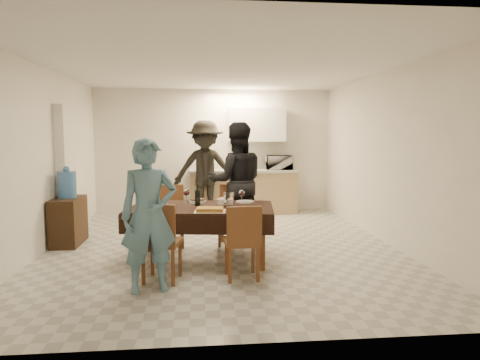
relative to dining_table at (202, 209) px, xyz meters
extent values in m
cube|color=beige|center=(0.29, 0.69, -0.68)|extent=(5.00, 6.00, 0.02)
cube|color=white|center=(0.29, 0.69, 1.92)|extent=(5.00, 6.00, 0.02)
cube|color=white|center=(0.29, 3.69, 0.62)|extent=(5.00, 0.02, 2.60)
cube|color=white|center=(0.29, -2.31, 0.62)|extent=(5.00, 0.02, 2.60)
cube|color=white|center=(-2.21, 0.69, 0.62)|extent=(0.02, 6.00, 2.60)
cube|color=white|center=(2.79, 0.69, 0.62)|extent=(0.02, 6.00, 2.60)
cube|color=white|center=(-2.13, 1.89, 0.37)|extent=(0.15, 1.40, 2.10)
cube|color=tan|center=(0.89, 3.37, -0.25)|extent=(2.20, 0.60, 0.86)
cube|color=#ABACA7|center=(0.89, 3.37, 0.20)|extent=(2.24, 0.64, 0.05)
cube|color=white|center=(1.19, 3.51, 1.17)|extent=(1.20, 0.34, 0.70)
cube|color=black|center=(0.00, 0.00, 0.01)|extent=(1.95, 1.29, 0.04)
cube|color=brown|center=(0.00, 0.00, -0.34)|extent=(0.07, 0.07, 0.68)
cube|color=brown|center=(-0.45, -0.75, -0.24)|extent=(0.48, 0.48, 0.05)
cube|color=brown|center=(-0.45, -0.93, 0.00)|extent=(0.41, 0.12, 0.44)
cube|color=brown|center=(0.45, -0.75, -0.26)|extent=(0.41, 0.41, 0.05)
cube|color=brown|center=(0.45, -0.93, -0.03)|extent=(0.39, 0.06, 0.42)
cube|color=brown|center=(-0.45, 0.75, -0.25)|extent=(0.44, 0.44, 0.05)
cube|color=brown|center=(-0.45, 0.57, -0.01)|extent=(0.41, 0.07, 0.43)
cube|color=brown|center=(0.45, 0.75, -0.25)|extent=(0.47, 0.47, 0.05)
cube|color=brown|center=(0.45, 0.57, -0.01)|extent=(0.40, 0.11, 0.43)
cube|color=#321E10|center=(-1.99, 1.03, -0.33)|extent=(0.38, 0.76, 0.70)
cylinder|color=#467DC7|center=(-1.99, 1.03, 0.22)|extent=(0.27, 0.27, 0.40)
cylinder|color=white|center=(0.35, -0.05, 0.13)|extent=(0.12, 0.12, 0.19)
cube|color=#A97731|center=(0.10, -0.38, 0.06)|extent=(0.39, 0.31, 0.05)
cylinder|color=white|center=(0.30, 0.18, 0.07)|extent=(0.17, 0.17, 0.07)
cylinder|color=white|center=(-0.05, 0.28, 0.05)|extent=(0.21, 0.21, 0.04)
cylinder|color=white|center=(-0.60, -0.30, 0.04)|extent=(0.28, 0.28, 0.02)
cylinder|color=white|center=(0.60, -0.30, 0.04)|extent=(0.25, 0.25, 0.01)
cylinder|color=white|center=(-0.60, 0.30, 0.04)|extent=(0.26, 0.26, 0.01)
cylinder|color=white|center=(0.60, 0.30, 0.04)|extent=(0.25, 0.25, 0.01)
imported|color=white|center=(1.65, 3.37, 0.38)|extent=(0.54, 0.36, 0.30)
imported|color=#56829C|center=(-0.55, -1.05, 0.12)|extent=(0.66, 0.52, 1.60)
imported|color=black|center=(0.55, 1.05, 0.23)|extent=(0.91, 0.71, 1.83)
imported|color=black|center=(0.09, 2.92, 0.28)|extent=(1.24, 0.71, 1.92)
camera|label=1|loc=(-0.03, -5.49, 0.95)|focal=32.00mm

